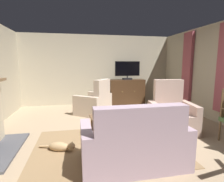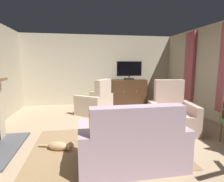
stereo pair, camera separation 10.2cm
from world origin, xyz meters
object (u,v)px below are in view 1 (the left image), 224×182
Objects in this scene: tv_remote at (124,114)px; armchair_by_fireplace at (95,103)px; coffee_table at (115,119)px; television at (127,70)px; sofa_floral at (134,145)px; armchair_near_window at (171,115)px; tv_cabinet at (127,92)px; folded_newspaper at (109,117)px; cat at (61,147)px.

armchair_by_fireplace is (-0.44, 1.76, -0.14)m from tv_remote.
coffee_table is 5.99× the size of tv_remote.
television is 3.27m from coffee_table.
armchair_near_window is (1.30, 1.23, 0.03)m from sofa_floral.
armchair_by_fireplace reaches higher than sofa_floral.
armchair_by_fireplace reaches higher than tv_cabinet.
tv_remote is 0.37m from folded_newspaper.
coffee_table is (-1.11, -2.99, -0.04)m from tv_cabinet.
tv_cabinet is 1.41× the size of television.
sofa_floral is at bearing -86.36° from coffee_table.
folded_newspaper is (-0.12, -0.03, 0.06)m from coffee_table.
tv_cabinet is 2.84m from armchair_near_window.
armchair_by_fireplace is at bearing -139.99° from tv_cabinet.
coffee_table is 1.38m from armchair_near_window.
folded_newspaper is 1.06m from sofa_floral.
folded_newspaper is at bearing -165.48° from tv_remote.
folded_newspaper is 0.24× the size of armchair_by_fireplace.
armchair_by_fireplace is (-1.59, 1.71, -0.02)m from armchair_near_window.
tv_remote is 0.14× the size of armchair_by_fireplace.
tv_remote is at bearing 12.11° from folded_newspaper.
sofa_floral reaches higher than coffee_table.
folded_newspaper is at bearing -86.99° from armchair_by_fireplace.
armchair_near_window is (1.49, 0.19, -0.11)m from folded_newspaper.
armchair_near_window is at bearing -5.23° from tv_remote.
folded_newspaper reaches higher than cat.
tv_cabinet reaches higher than folded_newspaper.
tv_remote reaches higher than cat.
tv_remote is 1.16m from armchair_near_window.
tv_cabinet is 2.03× the size of cat.
folded_newspaper is (-1.24, -3.03, 0.02)m from tv_cabinet.
television is at bearing 38.64° from armchair_by_fireplace.
sofa_floral is (-1.04, -4.01, -0.97)m from television.
cat is (-0.83, -2.26, -0.25)m from armchair_by_fireplace.
sofa_floral is 1.79m from armchair_near_window.
armchair_near_window is 2.34m from armchair_by_fireplace.
cat is at bearing -110.19° from armchair_by_fireplace.
tv_remote is (-0.89, -2.83, -0.83)m from television.
sofa_floral is at bearing -104.41° from tv_cabinet.
television reaches higher than folded_newspaper.
coffee_table is 1.17m from cat.
coffee_table is 3.40× the size of folded_newspaper.
armchair_by_fireplace is (-1.34, -1.07, -0.97)m from television.
armchair_by_fireplace is at bearing 96.27° from tv_remote.
tv_remote is 0.57× the size of folded_newspaper.
folded_newspaper is 1.91m from armchair_by_fireplace.
coffee_table is (-1.11, -2.94, -0.89)m from television.
cat is at bearing -123.06° from television.
cat is at bearing -166.51° from tv_remote.
armchair_by_fireplace is at bearing -141.36° from television.
television is 0.92× the size of coffee_table.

